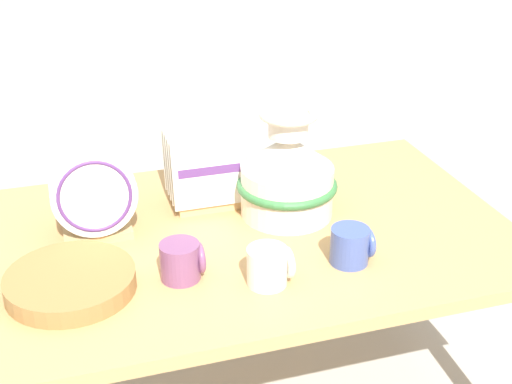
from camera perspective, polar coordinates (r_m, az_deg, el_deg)
display_table at (r=1.92m, az=0.00°, el=-4.53°), size 1.35×0.90×0.59m
ceramic_vase at (r=1.92m, az=2.52°, el=1.53°), size 0.27×0.27×0.30m
dish_rack_round_plates at (r=1.88m, az=-12.87°, el=-0.36°), size 0.22×0.18×0.24m
dish_rack_square_plates at (r=2.00m, az=-4.20°, el=1.61°), size 0.20×0.17×0.23m
wicker_charger_stack at (r=1.69m, az=-14.63°, el=-6.98°), size 0.30×0.30×0.04m
mug_cream_glaze at (r=1.65m, az=1.06°, el=-5.94°), size 0.10×0.09×0.09m
mug_cobalt_glaze at (r=1.74m, az=7.65°, el=-4.25°), size 0.10×0.09×0.09m
mug_plum_glaze at (r=1.68m, az=-5.93°, el=-5.49°), size 0.10×0.09×0.09m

